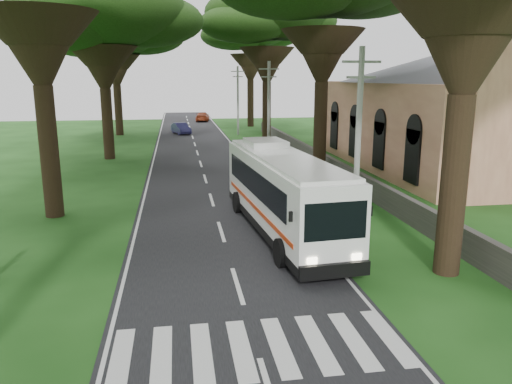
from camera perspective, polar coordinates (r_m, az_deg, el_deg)
The scene contains 15 objects.
ground at distance 15.18m, azimuth -1.18°, elevation -13.70°, with size 140.00×140.00×0.00m, color #184112.
road at distance 39.07m, azimuth -6.26°, elevation 2.94°, with size 8.00×120.00×0.04m, color black.
crosswalk at distance 13.44m, azimuth 0.05°, elevation -17.50°, with size 8.00×3.00×0.01m, color silver.
property_wall at distance 39.46m, azimuth 6.99°, elevation 3.89°, with size 0.35×50.00×1.20m, color #383533.
church at distance 40.18m, azimuth 20.58°, elevation 9.52°, with size 14.00×24.00×11.60m.
pole_near at distance 20.93m, azimuth 11.57°, elevation 5.52°, with size 1.60×0.24×8.00m.
pole_mid at distance 40.19m, azimuth 1.47°, elevation 9.29°, with size 1.60×0.24×8.00m.
pole_far at distance 59.93m, azimuth -2.08°, elevation 10.53°, with size 1.60×0.24×8.00m.
tree_l_midb at distance 44.07m, azimuth -17.38°, elevation 18.99°, with size 13.90×13.90×14.90m.
tree_l_far at distance 61.98m, azimuth -15.96°, elevation 17.22°, with size 13.47×13.47×14.85m.
tree_r_midb at distance 52.59m, azimuth 1.27°, elevation 19.47°, with size 12.46×12.46×15.58m.
tree_r_far at distance 70.45m, azimuth -0.65°, elevation 18.04°, with size 12.41×12.41×15.81m.
coach_bus at distance 22.03m, azimuth 3.03°, elevation 0.09°, with size 3.55×12.10×3.52m.
distant_car_b at distance 61.47m, azimuth -8.57°, elevation 7.20°, with size 1.40×4.02×1.32m, color #242251.
distant_car_c at distance 78.76m, azimuth -6.14°, elevation 8.56°, with size 1.94×4.77×1.38m, color maroon.
Camera 1 is at (-1.84, -13.42, 6.84)m, focal length 35.00 mm.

